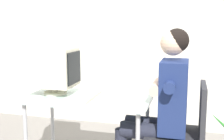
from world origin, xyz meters
TOP-DOWN VIEW (x-y plane):
  - wall_back at (0.30, 1.40)m, footprint 8.00×0.10m
  - desk at (0.00, 0.00)m, footprint 1.12×0.63m
  - crt_monitor at (-0.33, 0.01)m, footprint 0.39×0.33m
  - keyboard at (0.00, -0.04)m, footprint 0.15×0.45m
  - office_chair at (0.84, 0.02)m, footprint 0.47×0.47m
  - person_seated at (0.65, 0.02)m, footprint 0.72×0.59m

SIDE VIEW (x-z plane):
  - office_chair at x=0.84m, z-range 0.05..0.94m
  - desk at x=0.00m, z-range 0.30..1.02m
  - person_seated at x=0.65m, z-range 0.06..1.40m
  - keyboard at x=0.00m, z-range 0.73..0.76m
  - crt_monitor at x=-0.33m, z-range 0.76..1.19m
  - wall_back at x=0.30m, z-range 0.00..3.00m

